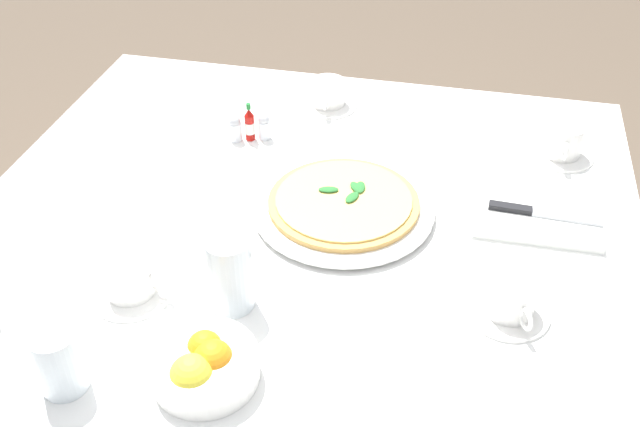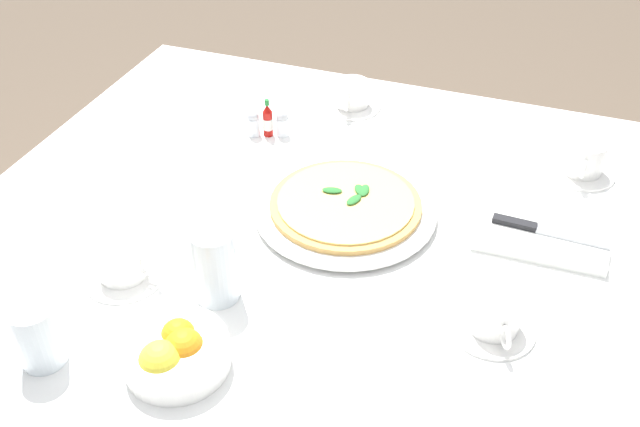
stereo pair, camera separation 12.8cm
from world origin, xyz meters
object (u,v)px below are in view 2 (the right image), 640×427
at_px(hot_sauce_bottle, 268,121).
at_px(pizza_plate, 345,210).
at_px(coffee_cup_near_left, 122,265).
at_px(water_glass_far_left, 39,338).
at_px(pepper_shaker, 254,125).
at_px(coffee_cup_right_edge, 494,317).
at_px(water_glass_left_edge, 215,269).
at_px(coffee_cup_center_back, 352,96).
at_px(dinner_knife, 544,230).
at_px(pizza, 346,203).
at_px(salt_shaker, 282,125).
at_px(citrus_bowl, 175,353).
at_px(coffee_cup_far_right, 584,160).
at_px(napkin_folded, 541,236).

bearing_deg(hot_sauce_bottle, pizza_plate, -40.94).
relative_size(coffee_cup_near_left, water_glass_far_left, 1.32).
distance_m(coffee_cup_near_left, hot_sauce_bottle, 0.49).
distance_m(hot_sauce_bottle, pepper_shaker, 0.03).
xyz_separation_m(pizza_plate, coffee_cup_right_edge, (0.29, -0.19, 0.02)).
distance_m(coffee_cup_right_edge, water_glass_left_edge, 0.42).
relative_size(coffee_cup_center_back, dinner_knife, 0.68).
height_order(pizza, coffee_cup_right_edge, coffee_cup_right_edge).
xyz_separation_m(pizza_plate, coffee_cup_near_left, (-0.28, -0.28, 0.02)).
height_order(water_glass_far_left, dinner_knife, water_glass_far_left).
height_order(pizza_plate, hot_sauce_bottle, hot_sauce_bottle).
bearing_deg(salt_shaker, citrus_bowl, -81.46).
bearing_deg(water_glass_far_left, pepper_shaker, 87.15).
bearing_deg(coffee_cup_near_left, pizza, 44.44).
bearing_deg(water_glass_far_left, coffee_cup_near_left, 85.83).
bearing_deg(coffee_cup_near_left, coffee_cup_far_right, 39.62).
relative_size(napkin_folded, pepper_shaker, 3.93).
bearing_deg(dinner_knife, coffee_cup_near_left, -150.46).
height_order(coffee_cup_near_left, napkin_folded, coffee_cup_near_left).
relative_size(coffee_cup_far_right, citrus_bowl, 0.88).
relative_size(coffee_cup_near_left, salt_shaker, 2.36).
bearing_deg(coffee_cup_center_back, coffee_cup_far_right, -11.24).
bearing_deg(hot_sauce_bottle, citrus_bowl, -78.81).
xyz_separation_m(coffee_cup_far_right, dinner_knife, (-0.05, -0.23, -0.01)).
xyz_separation_m(water_glass_far_left, citrus_bowl, (0.18, 0.05, -0.02)).
distance_m(pizza_plate, water_glass_left_edge, 0.30).
distance_m(coffee_cup_near_left, citrus_bowl, 0.22).
relative_size(coffee_cup_right_edge, water_glass_far_left, 1.29).
relative_size(water_glass_left_edge, salt_shaker, 2.25).
bearing_deg(coffee_cup_right_edge, pizza_plate, 146.72).
relative_size(pizza, coffee_cup_center_back, 2.05).
height_order(pizza_plate, pizza, pizza).
xyz_separation_m(water_glass_far_left, napkin_folded, (0.64, 0.51, -0.03)).
distance_m(coffee_cup_center_back, napkin_folded, 0.56).
height_order(coffee_cup_far_right, water_glass_far_left, water_glass_far_left).
distance_m(coffee_cup_right_edge, coffee_cup_near_left, 0.58).
xyz_separation_m(dinner_knife, pepper_shaker, (-0.61, 0.15, 0.00)).
distance_m(coffee_cup_far_right, water_glass_far_left, 1.01).
distance_m(water_glass_far_left, citrus_bowl, 0.19).
bearing_deg(water_glass_left_edge, coffee_cup_right_edge, 9.80).
height_order(pizza, pepper_shaker, pepper_shaker).
distance_m(pizza, coffee_cup_center_back, 0.39).
bearing_deg(pepper_shaker, dinner_knife, -14.06).
height_order(water_glass_left_edge, napkin_folded, water_glass_left_edge).
xyz_separation_m(water_glass_left_edge, napkin_folded, (0.46, 0.31, -0.05)).
height_order(coffee_cup_far_right, hot_sauce_bottle, hot_sauce_bottle).
relative_size(dinner_knife, salt_shaker, 3.48).
xyz_separation_m(coffee_cup_center_back, water_glass_left_edge, (-0.01, -0.64, 0.03)).
xyz_separation_m(napkin_folded, dinner_knife, (0.00, -0.00, 0.01)).
bearing_deg(water_glass_far_left, pizza, 57.51).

